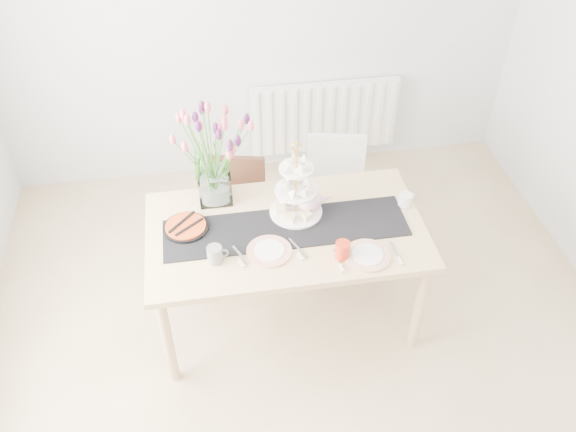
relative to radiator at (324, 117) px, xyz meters
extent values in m
plane|color=tan|center=(-0.50, -2.19, -0.45)|extent=(4.50, 4.50, 0.00)
plane|color=silver|center=(-0.50, 0.06, 0.85)|extent=(4.00, 0.00, 4.00)
cube|color=white|center=(0.00, 0.00, 0.00)|extent=(1.20, 0.08, 0.60)
cube|color=tan|center=(-0.57, -1.59, 0.28)|extent=(1.60, 0.90, 0.04)
cylinder|color=tan|center=(-1.30, -1.97, -0.09)|extent=(0.06, 0.06, 0.71)
cylinder|color=tan|center=(0.16, -1.97, -0.09)|extent=(0.06, 0.06, 0.71)
cylinder|color=tan|center=(-1.30, -1.21, -0.09)|extent=(0.06, 0.06, 0.71)
cylinder|color=tan|center=(0.16, -1.21, -0.09)|extent=(0.06, 0.06, 0.71)
cube|color=#351E13|center=(-0.83, -1.05, -0.06)|extent=(0.46, 0.46, 0.04)
cube|color=#351E13|center=(-0.79, -0.88, 0.14)|extent=(0.38, 0.12, 0.36)
cylinder|color=#351E13|center=(-1.05, -1.18, -0.27)|extent=(0.04, 0.04, 0.37)
cylinder|color=#351E13|center=(-0.69, -1.26, -0.27)|extent=(0.04, 0.04, 0.37)
cylinder|color=#351E13|center=(-0.97, -0.83, -0.27)|extent=(0.04, 0.04, 0.37)
cylinder|color=#351E13|center=(-0.61, -0.91, -0.27)|extent=(0.04, 0.04, 0.37)
cube|color=silver|center=(-0.13, -0.98, -0.04)|extent=(0.48, 0.48, 0.04)
cube|color=silver|center=(-0.09, -0.81, 0.17)|extent=(0.40, 0.12, 0.38)
cylinder|color=silver|center=(-0.34, -1.12, -0.25)|extent=(0.04, 0.04, 0.39)
cylinder|color=silver|center=(0.01, -1.20, -0.25)|extent=(0.04, 0.04, 0.39)
cylinder|color=silver|center=(-0.27, -0.77, -0.25)|extent=(0.04, 0.04, 0.39)
cylinder|color=silver|center=(0.08, -0.84, -0.25)|extent=(0.04, 0.04, 0.39)
cube|color=black|center=(-0.57, -1.59, 0.30)|extent=(1.40, 0.35, 0.01)
cube|color=silver|center=(-0.95, -1.25, 0.40)|extent=(0.19, 0.19, 0.19)
cylinder|color=gold|center=(-0.49, -1.47, 0.53)|extent=(0.01, 0.01, 0.46)
cylinder|color=white|center=(-0.49, -1.47, 0.32)|extent=(0.31, 0.31, 0.01)
cylinder|color=white|center=(-0.49, -1.47, 0.48)|extent=(0.25, 0.25, 0.01)
cylinder|color=white|center=(-0.49, -1.47, 0.63)|extent=(0.20, 0.20, 0.01)
cylinder|color=white|center=(0.16, -1.50, 0.34)|extent=(0.10, 0.10, 0.08)
cylinder|color=black|center=(-1.14, -1.51, 0.31)|extent=(0.26, 0.26, 0.02)
cylinder|color=#C33E1B|center=(-1.14, -1.51, 0.33)|extent=(0.23, 0.23, 0.01)
cylinder|color=slate|center=(-0.99, -1.79, 0.35)|extent=(0.09, 0.09, 0.10)
cylinder|color=red|center=(-0.30, -1.87, 0.35)|extent=(0.12, 0.12, 0.10)
cylinder|color=silver|center=(-0.69, -1.77, 0.31)|extent=(0.33, 0.33, 0.01)
cylinder|color=silver|center=(-0.17, -1.89, 0.31)|extent=(0.28, 0.28, 0.01)
camera|label=1|loc=(-0.98, -4.14, 2.67)|focal=38.00mm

